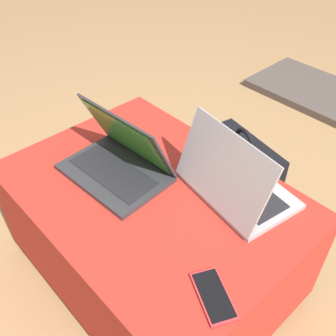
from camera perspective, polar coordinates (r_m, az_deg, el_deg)
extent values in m
plane|color=tan|center=(1.57, -1.97, -14.79)|extent=(14.00, 14.00, 0.00)
cube|color=maroon|center=(1.55, -2.00, -14.27)|extent=(0.90, 0.65, 0.05)
cube|color=#B22D23|center=(1.38, -2.21, -9.04)|extent=(0.94, 0.68, 0.39)
cube|color=#333338|center=(1.30, -7.78, -0.72)|extent=(0.35, 0.26, 0.02)
cube|color=#232328|center=(1.29, -8.01, -0.53)|extent=(0.31, 0.15, 0.00)
cube|color=#333338|center=(1.26, -5.91, 4.65)|extent=(0.35, 0.13, 0.22)
cube|color=green|center=(1.26, -6.06, 4.48)|extent=(0.31, 0.11, 0.19)
cube|color=#B7B7BC|center=(1.25, 10.15, -3.04)|extent=(0.37, 0.28, 0.02)
cube|color=#232328|center=(1.24, 10.40, -2.62)|extent=(0.32, 0.17, 0.00)
cube|color=#B7B7BC|center=(1.13, 7.90, -0.28)|extent=(0.35, 0.13, 0.22)
cube|color=white|center=(1.13, 8.08, -0.26)|extent=(0.31, 0.12, 0.20)
cube|color=red|center=(1.00, 6.62, -17.95)|extent=(0.16, 0.13, 0.01)
cube|color=black|center=(1.00, 6.65, -17.81)|extent=(0.15, 0.12, 0.00)
cube|color=black|center=(1.62, 9.95, -2.47)|extent=(0.36, 0.21, 0.41)
cube|color=black|center=(1.72, 12.02, -3.30)|extent=(0.27, 0.10, 0.18)
torus|color=black|center=(1.48, 10.95, 4.00)|extent=(0.10, 0.03, 0.10)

